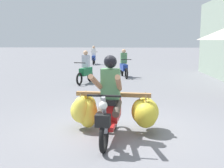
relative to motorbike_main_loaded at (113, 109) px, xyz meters
The scene contains 5 objects.
ground_plane 0.53m from the motorbike_main_loaded, ahead, with size 120.00×120.00×0.00m, color slate.
motorbike_main_loaded is the anchor object (origin of this frame).
motorbike_distant_ahead_left 15.51m from the motorbike_main_loaded, 97.32° to the left, with size 0.50×1.62×1.40m.
motorbike_distant_ahead_right 8.36m from the motorbike_main_loaded, 88.24° to the left, with size 0.57×1.61×1.40m.
motorbike_distant_far_ahead 6.57m from the motorbike_main_loaded, 102.28° to the left, with size 0.66×1.57×1.40m.
Camera 1 is at (-0.00, -5.36, 1.86)m, focal length 44.36 mm.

